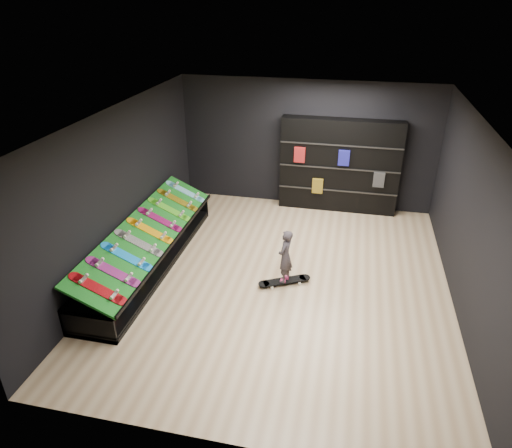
% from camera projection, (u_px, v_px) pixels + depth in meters
% --- Properties ---
extents(floor, '(6.00, 7.00, 0.01)m').
position_uv_depth(floor, '(280.00, 280.00, 8.40)').
color(floor, tan).
rests_on(floor, ground).
extents(ceiling, '(6.00, 7.00, 0.01)m').
position_uv_depth(ceiling, '(285.00, 118.00, 7.03)').
color(ceiling, white).
rests_on(ceiling, ground).
extents(wall_back, '(6.00, 0.02, 3.00)m').
position_uv_depth(wall_back, '(307.00, 145.00, 10.75)').
color(wall_back, black).
rests_on(wall_back, ground).
extents(wall_front, '(6.00, 0.02, 3.00)m').
position_uv_depth(wall_front, '(226.00, 347.00, 4.68)').
color(wall_front, black).
rests_on(wall_front, ground).
extents(wall_left, '(0.02, 7.00, 3.00)m').
position_uv_depth(wall_left, '(120.00, 191.00, 8.29)').
color(wall_left, black).
rests_on(wall_left, ground).
extents(wall_right, '(0.02, 7.00, 3.00)m').
position_uv_depth(wall_right, '(471.00, 223.00, 7.14)').
color(wall_right, black).
rests_on(wall_right, ground).
extents(display_rack, '(0.90, 4.50, 0.50)m').
position_uv_depth(display_rack, '(150.00, 253.00, 8.77)').
color(display_rack, black).
rests_on(display_rack, ground).
extents(turf_ramp, '(0.92, 4.50, 0.46)m').
position_uv_depth(turf_ramp, '(150.00, 232.00, 8.55)').
color(turf_ramp, '#0E5A14').
rests_on(turf_ramp, display_rack).
extents(back_shelving, '(2.75, 0.32, 2.20)m').
position_uv_depth(back_shelving, '(339.00, 166.00, 10.63)').
color(back_shelving, black).
rests_on(back_shelving, ground).
extents(floor_skateboard, '(0.97, 0.65, 0.09)m').
position_uv_depth(floor_skateboard, '(284.00, 282.00, 8.26)').
color(floor_skateboard, black).
rests_on(floor_skateboard, ground).
extents(child, '(0.21, 0.26, 0.60)m').
position_uv_depth(child, '(285.00, 266.00, 8.10)').
color(child, black).
rests_on(child, floor_skateboard).
extents(display_board_0, '(0.93, 0.22, 0.50)m').
position_uv_depth(display_board_0, '(98.00, 289.00, 6.89)').
color(display_board_0, red).
rests_on(display_board_0, turf_ramp).
extents(display_board_1, '(0.93, 0.22, 0.50)m').
position_uv_depth(display_board_1, '(113.00, 272.00, 7.30)').
color(display_board_1, '#2626BF').
rests_on(display_board_1, turf_ramp).
extents(display_board_2, '(0.93, 0.22, 0.50)m').
position_uv_depth(display_board_2, '(127.00, 257.00, 7.71)').
color(display_board_2, blue).
rests_on(display_board_2, turf_ramp).
extents(display_board_3, '(0.93, 0.22, 0.50)m').
position_uv_depth(display_board_3, '(139.00, 243.00, 8.13)').
color(display_board_3, black).
rests_on(display_board_3, turf_ramp).
extents(display_board_4, '(0.93, 0.22, 0.50)m').
position_uv_depth(display_board_4, '(150.00, 231.00, 8.54)').
color(display_board_4, yellow).
rests_on(display_board_4, turf_ramp).
extents(display_board_5, '(0.93, 0.22, 0.50)m').
position_uv_depth(display_board_5, '(160.00, 220.00, 8.95)').
color(display_board_5, '#E5198C').
rests_on(display_board_5, turf_ramp).
extents(display_board_6, '(0.93, 0.22, 0.50)m').
position_uv_depth(display_board_6, '(169.00, 209.00, 9.36)').
color(display_board_6, green).
rests_on(display_board_6, turf_ramp).
extents(display_board_7, '(0.93, 0.22, 0.50)m').
position_uv_depth(display_board_7, '(178.00, 200.00, 9.77)').
color(display_board_7, yellow).
rests_on(display_board_7, turf_ramp).
extents(display_board_8, '(0.93, 0.22, 0.50)m').
position_uv_depth(display_board_8, '(186.00, 192.00, 10.19)').
color(display_board_8, '#0CB2E5').
rests_on(display_board_8, turf_ramp).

